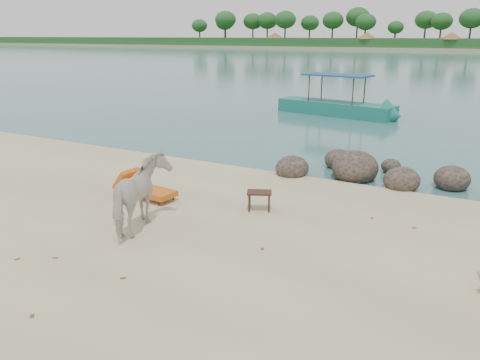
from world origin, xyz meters
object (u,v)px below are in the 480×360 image
(lounge_chair, at_px, (148,189))
(boat_near, at_px, (337,81))
(boulders, at_px, (369,172))
(side_table, at_px, (259,202))
(cow, at_px, (141,196))

(lounge_chair, xyz_separation_m, boat_near, (0.09, 15.31, 1.42))
(boulders, xyz_separation_m, side_table, (-1.62, -3.94, 0.04))
(lounge_chair, relative_size, boat_near, 0.27)
(boulders, bearing_deg, side_table, -112.36)
(lounge_chair, distance_m, boat_near, 15.37)
(boulders, relative_size, lounge_chair, 3.28)
(side_table, relative_size, boat_near, 0.08)
(boulders, height_order, cow, cow)
(cow, bearing_deg, side_table, -145.73)
(cow, distance_m, boat_near, 16.99)
(boulders, distance_m, side_table, 4.26)
(boulders, xyz_separation_m, boat_near, (-4.40, 10.80, 1.51))
(side_table, height_order, lounge_chair, lounge_chair)
(lounge_chair, bearing_deg, boulders, 50.86)
(side_table, xyz_separation_m, lounge_chair, (-2.87, -0.57, 0.05))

